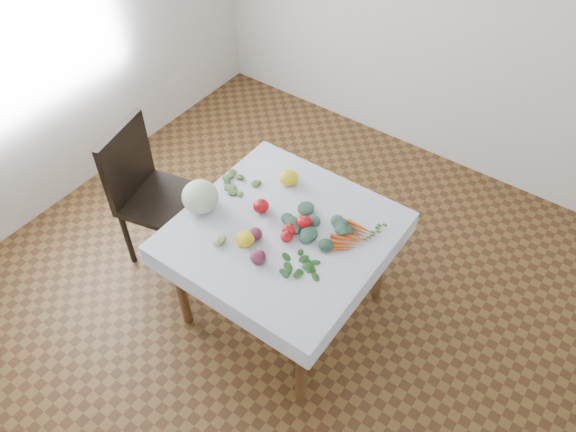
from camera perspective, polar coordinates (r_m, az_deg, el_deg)
name	(u,v)px	position (r m, az deg, el deg)	size (l,w,h in m)	color
ground	(284,307)	(3.73, -0.45, -9.20)	(4.00, 4.00, 0.00)	brown
left_wall	(24,28)	(4.05, -25.26, 16.93)	(0.04, 4.00, 2.70)	white
table	(283,242)	(3.21, -0.51, -2.63)	(1.00, 1.00, 0.75)	brown
tablecloth	(283,230)	(3.14, -0.52, -1.44)	(1.12, 1.12, 0.01)	white
chair	(147,187)	(3.75, -14.15, 2.89)	(0.55, 0.55, 1.01)	black
cabbage	(200,197)	(3.22, -8.92, 1.95)	(0.21, 0.21, 0.19)	beige
tomato_a	(261,206)	(3.21, -2.74, 1.00)	(0.09, 0.09, 0.08)	red
tomato_b	(289,230)	(3.09, 0.11, -1.43)	(0.08, 0.08, 0.07)	red
tomato_c	(287,237)	(3.06, -0.13, -2.10)	(0.07, 0.07, 0.06)	red
tomato_d	(304,223)	(3.12, 1.60, -0.67)	(0.09, 0.09, 0.08)	red
heirloom_back	(289,178)	(3.37, 0.10, 3.90)	(0.12, 0.12, 0.08)	yellow
heirloom_front	(245,239)	(3.05, -4.37, -2.35)	(0.11, 0.11, 0.07)	yellow
onion_a	(255,234)	(3.07, -3.36, -1.84)	(0.08, 0.08, 0.07)	#4F1632
onion_b	(258,257)	(2.96, -3.07, -4.16)	(0.09, 0.09, 0.07)	#4F1632
tomatillo_cluster	(228,244)	(3.06, -6.07, -2.81)	(0.11, 0.09, 0.04)	#A0B065
carrot_bunch	(350,238)	(3.09, 6.36, -2.27)	(0.19, 0.29, 0.03)	#CF4D17
kale_bunch	(323,223)	(3.14, 3.55, -0.76)	(0.35, 0.34, 0.05)	#365845
basil_bunch	(299,267)	(2.96, 1.09, -5.24)	(0.25, 0.19, 0.01)	#20571B
dill_bunch	(238,184)	(3.39, -5.14, 3.26)	(0.20, 0.19, 0.02)	#4F7334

